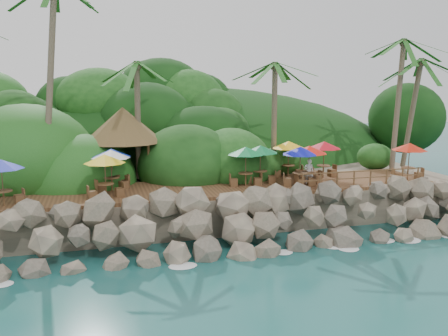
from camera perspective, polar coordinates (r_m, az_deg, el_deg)
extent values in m
plane|color=#19514F|center=(22.72, 4.08, -11.09)|extent=(140.00, 140.00, 0.00)
cube|color=gray|center=(37.34, -4.06, -0.92)|extent=(32.00, 25.20, 2.10)
ellipsoid|color=#143811|center=(44.78, -5.93, -0.45)|extent=(44.80, 28.00, 15.40)
cube|color=brown|center=(27.57, 0.00, -2.46)|extent=(26.00, 5.00, 0.20)
ellipsoid|color=white|center=(21.93, -19.57, -12.41)|extent=(1.20, 0.80, 0.06)
ellipsoid|color=white|center=(21.87, -11.54, -12.07)|extent=(1.20, 0.80, 0.06)
ellipsoid|color=white|center=(22.23, -3.65, -11.50)|extent=(1.20, 0.80, 0.06)
ellipsoid|color=white|center=(22.97, 3.83, -10.77)|extent=(1.20, 0.80, 0.06)
ellipsoid|color=white|center=(24.07, 10.70, -9.93)|extent=(1.20, 0.80, 0.06)
ellipsoid|color=white|center=(25.48, 16.85, -9.06)|extent=(1.20, 0.80, 0.06)
ellipsoid|color=white|center=(27.15, 22.28, -8.19)|extent=(1.20, 0.80, 0.06)
cylinder|color=brown|center=(28.59, -20.74, 9.58)|extent=(1.55, 2.24, 11.80)
cylinder|color=brown|center=(29.58, -10.62, 5.60)|extent=(0.51, 0.76, 7.32)
ellipsoid|color=#23601E|center=(29.52, -10.85, 12.69)|extent=(6.00, 6.00, 2.40)
cylinder|color=brown|center=(30.87, 6.23, 5.92)|extent=(0.54, 0.60, 7.34)
ellipsoid|color=#23601E|center=(30.82, 6.36, 12.73)|extent=(6.00, 6.00, 2.40)
cylinder|color=brown|center=(34.58, 20.71, 7.24)|extent=(1.49, 1.43, 9.04)
ellipsoid|color=#23601E|center=(34.70, 21.20, 14.74)|extent=(6.00, 6.00, 2.40)
cylinder|color=brown|center=(36.00, 22.22, 6.15)|extent=(0.90, 1.21, 7.72)
ellipsoid|color=#23601E|center=(35.98, 22.64, 12.29)|extent=(6.00, 6.00, 2.40)
cylinder|color=brown|center=(28.63, -14.86, 0.33)|extent=(0.16, 0.16, 2.40)
cylinder|color=brown|center=(28.78, -9.28, 0.59)|extent=(0.16, 0.16, 2.40)
cylinder|color=brown|center=(31.40, -14.92, 1.17)|extent=(0.16, 0.16, 2.40)
cylinder|color=brown|center=(31.54, -9.83, 1.41)|extent=(0.16, 0.16, 2.40)
cone|color=brown|center=(29.78, -12.39, 5.26)|extent=(5.09, 5.09, 2.20)
cylinder|color=brown|center=(25.35, -14.40, -2.79)|extent=(0.08, 0.08, 0.77)
cylinder|color=brown|center=(25.26, -14.44, -1.91)|extent=(0.87, 0.87, 0.05)
cylinder|color=brown|center=(25.19, -14.47, -1.10)|extent=(0.05, 0.05, 2.29)
cone|color=yellow|center=(25.02, -14.57, 1.12)|extent=(2.18, 2.18, 0.47)
cube|color=brown|center=(25.20, -15.98, -3.28)|extent=(0.53, 0.53, 0.48)
cube|color=brown|center=(25.57, -12.81, -2.94)|extent=(0.53, 0.53, 0.48)
cylinder|color=brown|center=(27.51, 2.69, -1.46)|extent=(0.08, 0.08, 0.77)
cylinder|color=brown|center=(27.44, 2.70, -0.65)|extent=(0.87, 0.87, 0.05)
cylinder|color=brown|center=(27.37, 2.70, 0.10)|extent=(0.05, 0.05, 2.29)
cone|color=#0C7336|center=(27.21, 2.72, 2.15)|extent=(2.18, 2.18, 0.47)
cube|color=brown|center=(27.41, 1.19, -1.80)|extent=(0.49, 0.49, 0.48)
cube|color=brown|center=(27.69, 4.17, -1.71)|extent=(0.49, 0.49, 0.48)
cylinder|color=brown|center=(28.30, 4.48, -1.15)|extent=(0.08, 0.08, 0.77)
cylinder|color=brown|center=(28.22, 4.50, -0.37)|extent=(0.87, 0.87, 0.05)
cylinder|color=brown|center=(28.16, 4.51, 0.36)|extent=(0.05, 0.05, 2.29)
cone|color=#0B6A35|center=(28.01, 4.53, 2.35)|extent=(2.18, 2.18, 0.47)
cube|color=brown|center=(28.29, 3.01, -1.44)|extent=(0.54, 0.54, 0.48)
cube|color=brown|center=(28.38, 5.95, -1.44)|extent=(0.54, 0.54, 0.48)
cylinder|color=brown|center=(26.98, -13.70, -1.98)|extent=(0.08, 0.08, 0.77)
cylinder|color=brown|center=(26.90, -13.73, -1.15)|extent=(0.87, 0.87, 0.05)
cylinder|color=brown|center=(26.84, -13.77, -0.39)|extent=(0.05, 0.05, 2.29)
cone|color=silver|center=(26.68, -13.86, 1.70)|extent=(2.18, 2.18, 0.47)
cube|color=brown|center=(26.71, -15.08, -2.48)|extent=(0.58, 0.58, 0.48)
cube|color=brown|center=(27.34, -12.32, -2.08)|extent=(0.58, 0.58, 0.48)
cylinder|color=brown|center=(30.78, 12.18, -0.43)|extent=(0.08, 0.08, 0.77)
cylinder|color=brown|center=(30.72, 12.21, 0.30)|extent=(0.87, 0.87, 0.05)
cylinder|color=brown|center=(30.66, 12.24, 0.97)|extent=(0.05, 0.05, 2.29)
cone|color=red|center=(30.52, 12.31, 2.80)|extent=(2.18, 2.18, 0.47)
cube|color=brown|center=(30.37, 11.10, -0.81)|extent=(0.51, 0.51, 0.48)
cube|color=brown|center=(31.26, 13.22, -0.58)|extent=(0.51, 0.51, 0.48)
cylinder|color=brown|center=(25.40, -25.60, -3.46)|extent=(0.08, 0.08, 0.77)
cylinder|color=brown|center=(25.32, -25.67, -2.58)|extent=(0.87, 0.87, 0.05)
cylinder|color=brown|center=(25.25, -25.73, -1.78)|extent=(0.05, 0.05, 2.29)
cone|color=#0D18AA|center=(25.08, -25.91, 0.43)|extent=(2.18, 2.18, 0.47)
cube|color=brown|center=(25.61, -24.00, -3.56)|extent=(0.58, 0.58, 0.48)
cylinder|color=brown|center=(28.43, 10.41, -1.24)|extent=(0.08, 0.08, 0.77)
cylinder|color=brown|center=(28.36, 10.43, -0.45)|extent=(0.87, 0.87, 0.05)
cylinder|color=brown|center=(28.29, 10.46, 0.27)|extent=(0.05, 0.05, 2.29)
cone|color=red|center=(28.14, 10.52, 2.25)|extent=(2.18, 2.18, 0.47)
cube|color=brown|center=(28.00, 9.27, -1.68)|extent=(0.54, 0.54, 0.48)
cube|color=brown|center=(28.93, 11.49, -1.37)|extent=(0.54, 0.54, 0.48)
cylinder|color=brown|center=(30.52, 7.94, -0.38)|extent=(0.08, 0.08, 0.77)
cylinder|color=brown|center=(30.45, 7.95, 0.35)|extent=(0.87, 0.87, 0.05)
cylinder|color=brown|center=(30.39, 7.97, 1.02)|extent=(0.05, 0.05, 2.29)
cone|color=yellow|center=(30.25, 8.02, 2.87)|extent=(2.18, 2.18, 0.47)
cube|color=brown|center=(30.40, 6.59, -0.68)|extent=(0.51, 0.51, 0.48)
cube|color=brown|center=(30.71, 9.26, -0.63)|extent=(0.51, 0.51, 0.48)
cylinder|color=brown|center=(27.91, 9.34, -1.42)|extent=(0.08, 0.08, 0.77)
cylinder|color=brown|center=(27.84, 9.36, -0.62)|extent=(0.87, 0.87, 0.05)
cylinder|color=brown|center=(27.77, 9.38, 0.12)|extent=(0.05, 0.05, 2.29)
cone|color=#0D12AE|center=(27.62, 9.44, 2.14)|extent=(2.18, 2.18, 0.47)
cube|color=brown|center=(27.87, 7.84, -1.70)|extent=(0.55, 0.55, 0.48)
cube|color=brown|center=(28.04, 10.81, -1.72)|extent=(0.55, 0.55, 0.48)
cylinder|color=brown|center=(31.52, 21.80, -0.69)|extent=(0.08, 0.08, 0.77)
cylinder|color=brown|center=(31.45, 21.84, 0.02)|extent=(0.87, 0.87, 0.05)
cylinder|color=brown|center=(31.39, 21.89, 0.67)|extent=(0.05, 0.05, 2.29)
cone|color=red|center=(31.26, 22.01, 2.46)|extent=(2.18, 2.18, 0.47)
cube|color=brown|center=(31.25, 20.56, -0.97)|extent=(0.52, 0.52, 0.48)
cube|color=brown|center=(31.85, 22.97, -0.93)|extent=(0.52, 0.52, 0.48)
cylinder|color=brown|center=(27.45, -13.61, -1.77)|extent=(0.08, 0.08, 0.77)
cylinder|color=brown|center=(27.38, -13.65, -0.96)|extent=(0.87, 0.87, 0.05)
cylinder|color=brown|center=(27.31, -13.68, -0.21)|extent=(0.05, 0.05, 2.29)
cone|color=#0C26A5|center=(27.15, -13.77, 1.84)|extent=(2.18, 2.18, 0.47)
cube|color=brown|center=(27.30, -15.07, -2.21)|extent=(0.53, 0.53, 0.48)
cube|color=brown|center=(27.68, -12.15, -1.92)|extent=(0.53, 0.53, 0.48)
cylinder|color=brown|center=(26.65, 9.71, -1.73)|extent=(0.10, 0.10, 1.00)
cylinder|color=brown|center=(27.12, 11.82, -1.59)|extent=(0.10, 0.10, 1.00)
cylinder|color=brown|center=(27.64, 13.85, -1.45)|extent=(0.10, 0.10, 1.00)
cylinder|color=brown|center=(28.18, 15.80, -1.32)|extent=(0.10, 0.10, 1.00)
cylinder|color=brown|center=(28.76, 17.68, -1.19)|extent=(0.10, 0.10, 1.00)
cylinder|color=brown|center=(29.37, 19.49, -1.07)|extent=(0.10, 0.10, 1.00)
cylinder|color=brown|center=(30.01, 21.21, -0.94)|extent=(0.10, 0.10, 1.00)
cylinder|color=brown|center=(30.67, 22.87, -0.83)|extent=(0.10, 0.10, 1.00)
cube|color=brown|center=(28.39, 16.80, -0.36)|extent=(8.30, 0.06, 0.06)
cube|color=brown|center=(28.46, 16.76, -1.16)|extent=(8.30, 0.06, 0.06)
imported|color=white|center=(28.38, 10.46, -0.45)|extent=(0.66, 0.54, 1.56)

